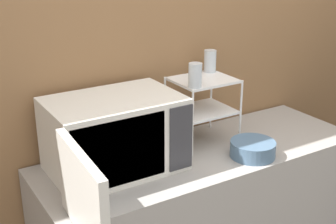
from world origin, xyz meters
TOP-DOWN VIEW (x-y plane):
  - wall_back at (0.00, 0.59)m, footprint 8.00×0.06m
  - microwave at (-0.44, 0.32)m, footprint 0.61×0.79m
  - dish_rack at (0.07, 0.38)m, footprint 0.29×0.25m
  - glass_front_left at (-0.04, 0.30)m, footprint 0.06×0.06m
  - glass_back_right at (0.16, 0.46)m, footprint 0.06×0.06m
  - bowl at (0.16, 0.12)m, footprint 0.21×0.21m

SIDE VIEW (x-z plane):
  - bowl at x=0.16m, z-range 0.90..0.97m
  - microwave at x=-0.44m, z-range 0.90..1.22m
  - dish_rack at x=0.07m, z-range 0.97..1.29m
  - glass_front_left at x=-0.04m, z-range 1.22..1.32m
  - glass_back_right at x=0.16m, z-range 1.22..1.32m
  - wall_back at x=0.00m, z-range 0.00..2.60m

